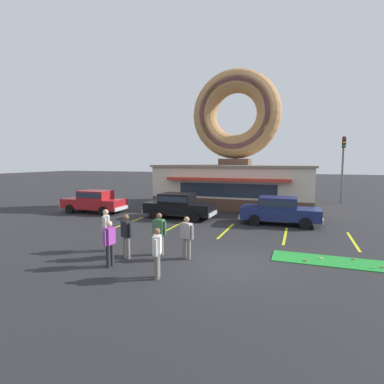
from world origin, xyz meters
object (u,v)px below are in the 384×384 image
at_px(car_red, 94,200).
at_px(pedestrian_clipboard_woman, 159,232).
at_px(pedestrian_blue_sweater_man, 110,241).
at_px(pedestrian_leather_jacket_man, 157,251).
at_px(pedestrian_beanie_man, 126,234).
at_px(car_navy, 279,210).
at_px(pedestrian_crossing_woman, 106,228).
at_px(golf_ball, 318,258).
at_px(traffic_light_pole, 343,161).
at_px(car_black, 179,205).
at_px(trash_bin, 160,202).
at_px(pedestrian_hooded_kid, 187,236).

xyz_separation_m(car_red, pedestrian_clipboard_woman, (8.63, -7.15, 0.05)).
height_order(pedestrian_blue_sweater_man, pedestrian_leather_jacket_man, pedestrian_blue_sweater_man).
bearing_deg(pedestrian_beanie_man, car_navy, 58.70).
bearing_deg(pedestrian_blue_sweater_man, pedestrian_crossing_woman, 129.22).
relative_size(golf_ball, traffic_light_pole, 0.01).
bearing_deg(pedestrian_beanie_man, golf_ball, 18.64).
relative_size(car_black, pedestrian_crossing_woman, 2.65).
xyz_separation_m(car_red, car_black, (6.45, 0.12, 0.00)).
relative_size(pedestrian_leather_jacket_man, pedestrian_beanie_man, 0.95).
distance_m(pedestrian_blue_sweater_man, pedestrian_clipboard_woman, 2.07).
height_order(pedestrian_beanie_man, traffic_light_pole, traffic_light_pole).
height_order(car_navy, traffic_light_pole, traffic_light_pole).
distance_m(golf_ball, car_black, 9.91).
distance_m(pedestrian_clipboard_woman, trash_bin, 11.91).
bearing_deg(car_red, car_navy, 1.66).
height_order(pedestrian_blue_sweater_man, traffic_light_pole, traffic_light_pole).
bearing_deg(golf_ball, pedestrian_hooded_kid, -161.13).
height_order(car_navy, pedestrian_beanie_man, pedestrian_beanie_man).
height_order(golf_ball, car_black, car_black).
bearing_deg(pedestrian_crossing_woman, pedestrian_leather_jacket_man, -30.06).
height_order(car_navy, pedestrian_hooded_kid, pedestrian_hooded_kid).
distance_m(car_red, pedestrian_leather_jacket_man, 13.39).
distance_m(car_black, traffic_light_pole, 15.67).
relative_size(car_black, pedestrian_leather_jacket_man, 2.84).
bearing_deg(pedestrian_crossing_woman, pedestrian_hooded_kid, 3.21).
distance_m(car_navy, pedestrian_blue_sweater_man, 10.61).
distance_m(car_black, pedestrian_clipboard_woman, 7.59).
bearing_deg(car_navy, car_black, -177.76).
bearing_deg(pedestrian_leather_jacket_man, car_black, 108.57).
bearing_deg(golf_ball, pedestrian_beanie_man, -161.36).
height_order(car_navy, pedestrian_crossing_woman, pedestrian_crossing_woman).
height_order(pedestrian_leather_jacket_man, pedestrian_clipboard_woman, pedestrian_clipboard_woman).
bearing_deg(golf_ball, car_black, 144.36).
xyz_separation_m(car_navy, pedestrian_crossing_woman, (-6.33, -7.79, 0.09)).
bearing_deg(pedestrian_crossing_woman, pedestrian_clipboard_woman, 6.99).
bearing_deg(pedestrian_clipboard_woman, car_black, 106.68).
relative_size(pedestrian_beanie_man, traffic_light_pole, 0.29).
height_order(car_navy, car_black, same).
bearing_deg(pedestrian_beanie_man, car_red, 133.88).
relative_size(car_red, pedestrian_crossing_woman, 2.67).
relative_size(car_navy, pedestrian_clipboard_woman, 2.75).
bearing_deg(pedestrian_crossing_woman, golf_ball, 12.42).
xyz_separation_m(golf_ball, pedestrian_blue_sweater_man, (-6.89, -3.30, 0.85)).
bearing_deg(car_navy, pedestrian_leather_jacket_man, -107.61).
bearing_deg(pedestrian_blue_sweater_man, pedestrian_clipboard_woman, 59.81).
relative_size(car_black, pedestrian_hooded_kid, 2.84).
bearing_deg(pedestrian_clipboard_woman, pedestrian_crossing_woman, -173.01).
height_order(car_black, pedestrian_blue_sweater_man, pedestrian_blue_sweater_man).
height_order(pedestrian_leather_jacket_man, traffic_light_pole, traffic_light_pole).
bearing_deg(trash_bin, pedestrian_clipboard_woman, -64.10).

